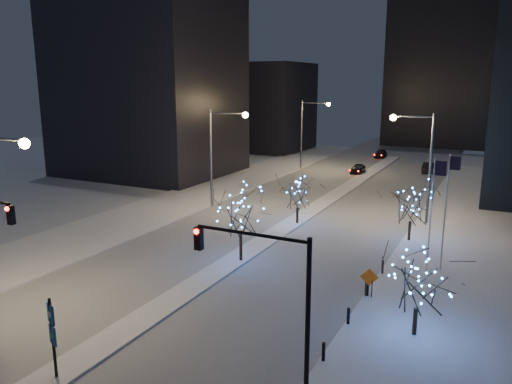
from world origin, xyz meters
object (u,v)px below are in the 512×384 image
Objects in this scene: car_far at (381,154)px; holiday_tree_plaza_far at (411,203)px; street_lamp_w_far at (308,125)px; construction_sign at (369,280)px; holiday_tree_median_near at (241,213)px; street_lamp_w_mid at (220,145)px; car_mid at (429,168)px; wayfinding_sign at (52,331)px; holiday_tree_plaza_near at (418,281)px; holiday_tree_median_far at (298,193)px; car_near at (358,169)px; street_lamp_east at (421,154)px; traffic_signal_east at (272,286)px.

holiday_tree_plaza_far is at bearing -80.22° from car_far.
construction_sign is (19.24, -40.13, -5.27)m from street_lamp_w_far.
holiday_tree_plaza_far is at bearing 45.60° from holiday_tree_median_near.
street_lamp_w_mid reaches higher than car_mid.
car_far is at bearing 115.33° from wayfinding_sign.
street_lamp_w_far is (0.00, 25.00, 0.00)m from street_lamp_w_mid.
holiday_tree_plaza_near is (22.48, -43.59, -3.43)m from street_lamp_w_far.
car_mid is 33.54m from holiday_tree_plaza_far.
holiday_tree_median_near is at bearing -54.13° from street_lamp_w_mid.
holiday_tree_plaza_far is at bearing -3.23° from holiday_tree_median_far.
street_lamp_w_far is 49.16m from holiday_tree_plaza_near.
car_far is (-0.56, 16.39, -0.04)m from car_near.
street_lamp_w_mid reaches higher than wayfinding_sign.
car_near is 0.75× the size of holiday_tree_median_near.
holiday_tree_median_far is at bearing 112.86° from wayfinding_sign.
car_mid is at bearing 61.77° from street_lamp_w_mid.
holiday_tree_median_far is 1.21× the size of wayfinding_sign.
street_lamp_w_far is 1.00× the size of street_lamp_east.
street_lamp_w_mid is at bearing -171.04° from street_lamp_east.
holiday_tree_plaza_far is at bearing 100.92° from holiday_tree_plaza_near.
wayfinding_sign is 2.14× the size of construction_sign.
car_near is 0.90× the size of car_far.
holiday_tree_median_far reaches higher than car_far.
traffic_signal_east is 56.64m from car_mid.
holiday_tree_median_far is 20.88m from holiday_tree_plaza_near.
street_lamp_w_mid is 16.36m from holiday_tree_median_near.
construction_sign reaches higher than car_mid.
street_lamp_w_far is 44.82m from construction_sign.
street_lamp_w_mid reaches higher than holiday_tree_plaza_far.
holiday_tree_median_near is 1.14× the size of holiday_tree_median_far.
holiday_tree_median_far is 16.26m from construction_sign.
holiday_tree_median_near reaches higher than holiday_tree_plaza_far.
holiday_tree_plaza_near is (22.48, -18.59, -3.43)m from street_lamp_w_mid.
car_near is at bearing 94.14° from holiday_tree_median_far.
holiday_tree_median_far is at bearing -151.17° from street_lamp_east.
street_lamp_w_far is 34.11m from holiday_tree_plaza_far.
car_near is (-10.44, 51.39, -4.09)m from traffic_signal_east.
car_near is 42.20m from construction_sign.
street_lamp_w_far reaches higher than holiday_tree_median_far.
street_lamp_w_far is at bearing -179.16° from car_near.
holiday_tree_plaza_near is at bearing -79.08° from holiday_tree_plaza_far.
traffic_signal_east is (17.88, -51.00, -1.74)m from street_lamp_w_far.
car_mid is at bearing 18.50° from street_lamp_w_far.
holiday_tree_median_far is 0.98× the size of holiday_tree_plaza_near.
street_lamp_w_far reaches higher than car_mid.
street_lamp_east is 29.08m from traffic_signal_east.
street_lamp_w_far reaches higher than construction_sign.
street_lamp_w_mid reaches higher than holiday_tree_plaza_near.
street_lamp_w_mid is 42.74m from car_far.
traffic_signal_east is 15.50m from holiday_tree_median_near.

